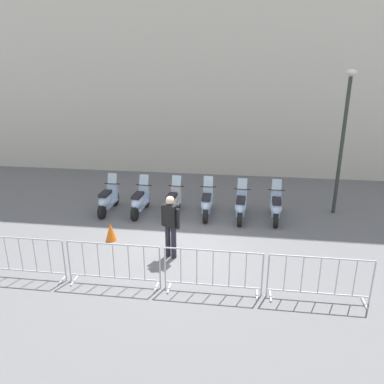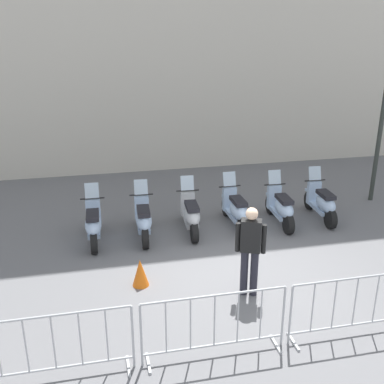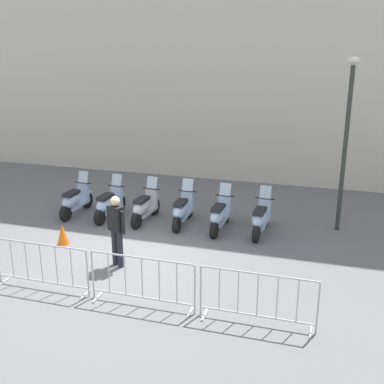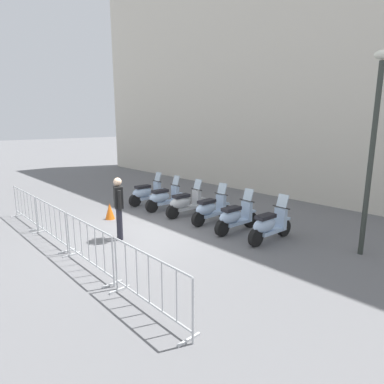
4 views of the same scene
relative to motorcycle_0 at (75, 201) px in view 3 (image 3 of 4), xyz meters
The scene contains 13 objects.
ground_plane 3.68m from the motorcycle_0, 42.37° to the right, with size 120.00×120.00×0.00m, color slate.
motorcycle_0 is the anchor object (origin of this frame).
motorcycle_1 1.13m from the motorcycle_0, ahead, with size 0.58×1.72×1.24m.
motorcycle_2 2.27m from the motorcycle_0, ahead, with size 0.59×1.72×1.24m.
motorcycle_3 3.41m from the motorcycle_0, ahead, with size 0.56×1.72×1.24m.
motorcycle_4 4.54m from the motorcycle_0, ahead, with size 0.57×1.73×1.24m.
motorcycle_5 5.67m from the motorcycle_0, ahead, with size 0.58×1.73×1.24m.
barrier_segment_1 4.60m from the motorcycle_0, 71.82° to the right, with size 2.21×0.56×1.07m.
barrier_segment_2 5.85m from the motorcycle_0, 50.37° to the right, with size 2.21×0.56×1.07m.
barrier_segment_3 7.60m from the motorcycle_0, 37.59° to the right, with size 2.21×0.56×1.07m.
street_lamp 8.16m from the motorcycle_0, ahead, with size 0.36×0.36×4.74m.
officer_near_row_end 3.95m from the motorcycle_0, 48.87° to the right, with size 0.51×0.35×1.73m.
traffic_cone 2.23m from the motorcycle_0, 71.57° to the right, with size 0.32×0.32×0.55m, color orange.
Camera 3 is at (3.94, -9.95, 5.07)m, focal length 44.13 mm.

